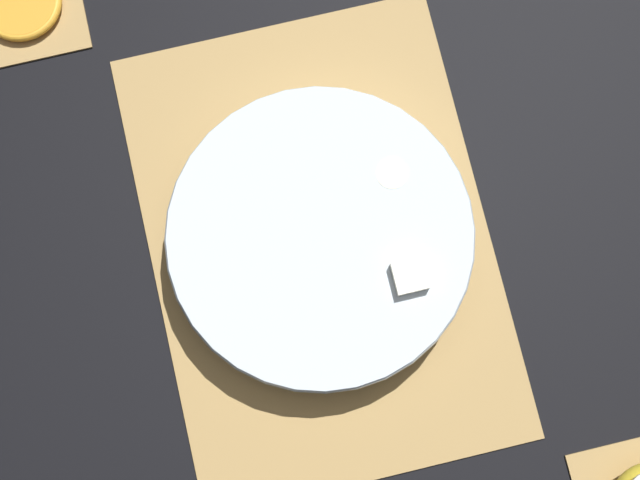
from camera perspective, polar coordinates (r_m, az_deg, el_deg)
ground_plane at (r=0.92m, az=-0.00°, el=-0.27°), size 6.00×6.00×0.00m
bamboo_mat_center at (r=0.92m, az=-0.00°, el=-0.24°), size 0.49×0.35×0.01m
coaster_mat_near_left at (r=1.04m, az=-18.49°, el=14.08°), size 0.13×0.13×0.01m
fruit_salad_bowl at (r=0.89m, az=0.00°, el=0.06°), size 0.30×0.30×0.07m
orange_slice_whole at (r=1.04m, az=-18.63°, el=14.24°), size 0.09×0.09×0.01m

